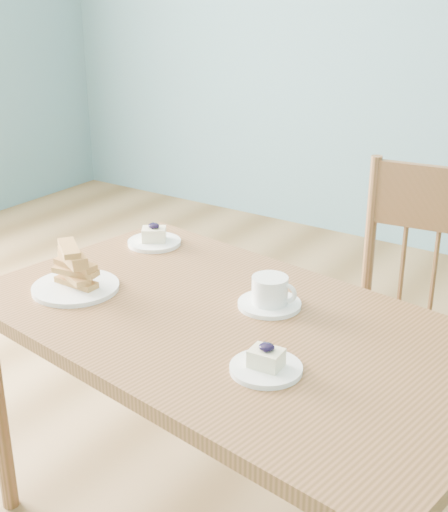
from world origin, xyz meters
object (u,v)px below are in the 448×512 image
(coffee_cup, at_px, (270,294))
(biscotti_plate, at_px, (75,275))
(dining_table, at_px, (232,346))
(dining_chair, at_px, (419,336))
(cheesecake_plate_near, at_px, (266,364))
(cheesecake_plate_far, at_px, (154,239))

(coffee_cup, height_order, biscotti_plate, biscotti_plate)
(dining_table, xyz_separation_m, coffee_cup, (0.03, 0.12, 0.10))
(dining_chair, height_order, coffee_cup, dining_chair)
(dining_table, relative_size, cheesecake_plate_near, 9.07)
(cheesecake_plate_far, bearing_deg, dining_chair, 18.91)
(dining_chair, distance_m, cheesecake_plate_far, 0.83)
(dining_table, distance_m, coffee_cup, 0.16)
(dining_chair, bearing_deg, dining_table, -124.90)
(dining_chair, distance_m, cheesecake_plate_near, 0.74)
(cheesecake_plate_far, distance_m, coffee_cup, 0.54)
(cheesecake_plate_near, distance_m, coffee_cup, 0.31)
(dining_table, distance_m, cheesecake_plate_near, 0.25)
(dining_table, height_order, cheesecake_plate_near, cheesecake_plate_near)
(dining_table, relative_size, cheesecake_plate_far, 8.65)
(coffee_cup, bearing_deg, biscotti_plate, -164.46)
(dining_chair, relative_size, cheesecake_plate_near, 6.31)
(dining_chair, relative_size, cheesecake_plate_far, 6.02)
(biscotti_plate, bearing_deg, dining_chair, 41.13)
(dining_table, height_order, biscotti_plate, biscotti_plate)
(biscotti_plate, bearing_deg, dining_table, 10.40)
(dining_chair, xyz_separation_m, coffee_cup, (-0.25, -0.43, 0.24))
(cheesecake_plate_far, xyz_separation_m, coffee_cup, (0.51, -0.17, 0.02))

